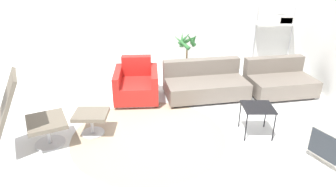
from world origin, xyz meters
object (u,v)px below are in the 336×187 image
Objects in this scene: armchair_red at (137,85)px; potted_plant at (187,59)px; lounge_chair at (14,103)px; ottoman at (91,118)px; couch_low at (205,84)px; side_table at (258,109)px; crt_television at (336,142)px; shelf_unit at (281,22)px; couch_second at (279,82)px.

potted_plant is (1.04, 1.23, 0.15)m from armchair_red.
lounge_chair is 1.11m from ottoman.
lounge_chair is 0.74× the size of couch_low.
ottoman is 2.58m from side_table.
couch_low reaches higher than crt_television.
shelf_unit reaches higher than couch_low.
shelf_unit reaches higher than potted_plant.
armchair_red is 1.41× the size of crt_television.
armchair_red is 0.59× the size of shelf_unit.
crt_television is at bearing -59.77° from potted_plant.
ottoman is at bearing 90.00° from lounge_chair.
lounge_chair is at bearing 23.17° from couch_low.
side_table is at bearing 143.46° from armchair_red.
couch_second is (1.53, 0.15, -0.00)m from couch_low.
armchair_red is at bearing -4.27° from couch_low.
armchair_red is at bearing -4.70° from couch_second.
couch_low is at bearing -74.34° from potted_plant.
crt_television reaches higher than ottoman.
shelf_unit is (4.67, 3.27, 0.44)m from lounge_chair.
lounge_chair is at bearing -153.20° from ottoman.
shelf_unit reaches higher than ottoman.
couch_low is 1.14m from potted_plant.
crt_television is at bearing 115.88° from couch_low.
lounge_chair reaches higher than ottoman.
ottoman is 3.80m from couch_second.
shelf_unit is (0.30, 3.47, 0.93)m from crt_television.
side_table is 0.30× the size of shelf_unit.
lounge_chair is 1.34× the size of armchair_red.
crt_television is at bearing 60.53° from lounge_chair.
lounge_chair reaches higher than side_table.
couch_second is at bearing -177.58° from armchair_red.
side_table is 3.17m from shelf_unit.
couch_second is (2.87, 0.30, -0.04)m from armchair_red.
couch_low is 2.60m from crt_television.
couch_low is at bearing 114.02° from side_table.
couch_second reaches higher than ottoman.
ottoman is 4.80m from shelf_unit.
lounge_chair is 2.65× the size of side_table.
side_table is (2.57, -0.01, 0.15)m from ottoman.
shelf_unit is at bearing -33.46° from crt_television.
couch_second is 1.59m from shelf_unit.
potted_plant reaches higher than crt_television.
crt_television is 0.42× the size of shelf_unit.
lounge_chair is at bearing 58.84° from crt_television.
couch_low is 2.54× the size of crt_television.
side_table is at bearing -113.10° from shelf_unit.
crt_television is at bearing -94.98° from shelf_unit.
ottoman is at bearing 26.06° from couch_low.
lounge_chair is at bearing 14.46° from couch_second.
side_table is (3.46, 0.44, -0.33)m from lounge_chair.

